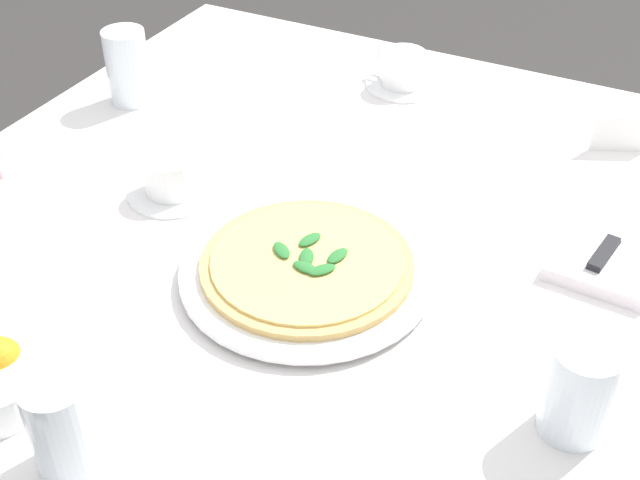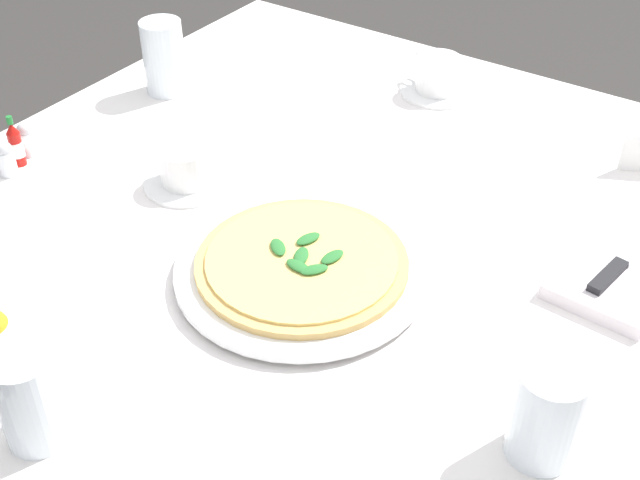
{
  "view_description": "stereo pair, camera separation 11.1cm",
  "coord_description": "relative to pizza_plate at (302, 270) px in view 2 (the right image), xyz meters",
  "views": [
    {
      "loc": [
        -0.84,
        -0.41,
        1.45
      ],
      "look_at": [
        -0.06,
        -0.01,
        0.77
      ],
      "focal_mm": 47.2,
      "sensor_mm": 36.0,
      "label": 1
    },
    {
      "loc": [
        -0.78,
        -0.5,
        1.45
      ],
      "look_at": [
        -0.06,
        -0.01,
        0.77
      ],
      "focal_mm": 47.2,
      "sensor_mm": 36.0,
      "label": 2
    }
  ],
  "objects": [
    {
      "name": "pepper_shaker",
      "position": [
        -0.05,
        0.5,
        0.01
      ],
      "size": [
        0.03,
        0.03,
        0.06
      ],
      "color": "white",
      "rests_on": "dining_table"
    },
    {
      "name": "water_glass_near_left",
      "position": [
        0.29,
        0.49,
        0.05
      ],
      "size": [
        0.07,
        0.07,
        0.13
      ],
      "color": "white",
      "rests_on": "dining_table"
    },
    {
      "name": "hot_sauce_bottle",
      "position": [
        -0.02,
        0.51,
        0.02
      ],
      "size": [
        0.02,
        0.02,
        0.08
      ],
      "color": "#B7140F",
      "rests_on": "dining_table"
    },
    {
      "name": "coffee_cup_right_edge",
      "position": [
        0.08,
        0.26,
        0.02
      ],
      "size": [
        0.13,
        0.13,
        0.06
      ],
      "color": "white",
      "rests_on": "dining_table"
    },
    {
      "name": "salt_shaker",
      "position": [
        0.01,
        0.52,
        0.01
      ],
      "size": [
        0.03,
        0.03,
        0.06
      ],
      "color": "white",
      "rests_on": "dining_table"
    },
    {
      "name": "dinner_knife",
      "position": [
        0.24,
        -0.34,
        0.01
      ],
      "size": [
        0.2,
        0.05,
        0.01
      ],
      "rotation": [
        0.0,
        0.0,
        -0.15
      ],
      "color": "silver",
      "rests_on": "napkin_folded"
    },
    {
      "name": "water_glass_near_right",
      "position": [
        -0.36,
        0.08,
        0.04
      ],
      "size": [
        0.07,
        0.07,
        0.11
      ],
      "color": "white",
      "rests_on": "dining_table"
    },
    {
      "name": "coffee_cup_center_back",
      "position": [
        0.55,
        0.1,
        0.02
      ],
      "size": [
        0.13,
        0.13,
        0.07
      ],
      "color": "white",
      "rests_on": "dining_table"
    },
    {
      "name": "water_glass_far_right",
      "position": [
        -0.09,
        -0.36,
        0.04
      ],
      "size": [
        0.07,
        0.07,
        0.11
      ],
      "color": "white",
      "rests_on": "dining_table"
    },
    {
      "name": "pizza_plate",
      "position": [
        0.0,
        0.0,
        0.0
      ],
      "size": [
        0.33,
        0.33,
        0.02
      ],
      "color": "white",
      "rests_on": "dining_table"
    },
    {
      "name": "pizza",
      "position": [
        0.0,
        -0.0,
        0.01
      ],
      "size": [
        0.27,
        0.27,
        0.02
      ],
      "color": "#DBAD60",
      "rests_on": "pizza_plate"
    },
    {
      "name": "napkin_folded",
      "position": [
        0.24,
        -0.34,
        -0.0
      ],
      "size": [
        0.23,
        0.14,
        0.02
      ],
      "rotation": [
        0.0,
        0.0,
        -0.06
      ],
      "color": "silver",
      "rests_on": "dining_table"
    },
    {
      "name": "dining_table",
      "position": [
        0.11,
        0.02,
        -0.14
      ],
      "size": [
        1.2,
        1.2,
        0.75
      ],
      "color": "white",
      "rests_on": "ground_plane"
    }
  ]
}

